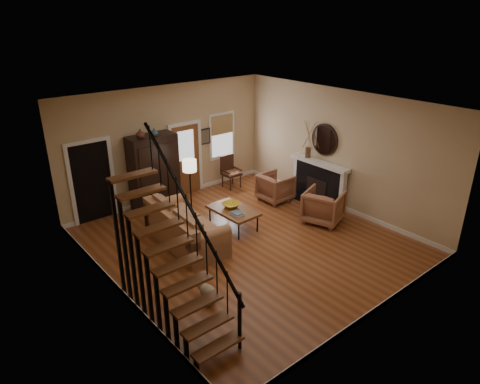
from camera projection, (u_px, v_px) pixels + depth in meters
room at (190, 168)px, 10.73m from camera, size 7.00×7.33×3.30m
staircase at (172, 241)px, 7.13m from camera, size 0.94×2.80×3.20m
fireplace at (320, 178)px, 12.20m from camera, size 0.33×1.95×2.30m
armoire at (154, 172)px, 11.73m from camera, size 1.30×0.60×2.10m
vase_a at (140, 134)px, 10.99m from camera, size 0.24×0.24×0.25m
vase_b at (154, 132)px, 11.23m from camera, size 0.20×0.20×0.21m
sofa at (185, 226)px, 10.12m from camera, size 1.18×2.45×0.89m
coffee_table at (233, 218)px, 10.91m from camera, size 0.81×1.35×0.51m
bowl at (231, 205)px, 10.92m from camera, size 0.45×0.45×0.11m
books at (237, 214)px, 10.51m from camera, size 0.24×0.33×0.06m
armchair_left at (323, 206)px, 11.15m from camera, size 1.22×1.20×0.87m
armchair_right at (275, 187)px, 12.44m from camera, size 0.88×0.86×0.80m
floor_lamp at (191, 189)px, 11.30m from camera, size 0.47×0.47×1.60m
side_chair at (231, 172)px, 13.29m from camera, size 0.54×0.54×1.02m
dog at (208, 293)px, 8.15m from camera, size 0.32×0.50×0.35m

